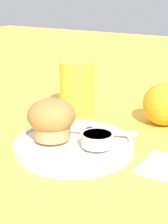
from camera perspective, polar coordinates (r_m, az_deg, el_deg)
ground_plane at (r=0.62m, az=-0.69°, el=-6.12°), size 3.00×3.00×0.00m
plate at (r=0.62m, az=-1.76°, el=-5.17°), size 0.20×0.20×0.02m
muffin at (r=0.61m, az=-4.97°, el=-1.03°), size 0.08×0.08×0.07m
cream_ramekin at (r=0.59m, az=2.03°, el=-4.11°), size 0.05×0.05×0.02m
berry_pair at (r=0.63m, az=1.12°, el=-2.88°), size 0.03×0.01×0.01m
butter_knife at (r=0.65m, az=0.37°, el=-2.79°), size 0.17×0.07×0.00m
orange_fruit at (r=0.74m, az=12.13°, el=1.17°), size 0.08×0.08×0.08m
juice_glass at (r=0.80m, az=-1.07°, el=3.81°), size 0.08×0.08×0.11m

